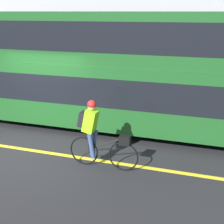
# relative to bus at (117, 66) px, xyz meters

# --- Properties ---
(ground_plane) EXTENTS (80.00, 80.00, 0.00)m
(ground_plane) POSITION_rel_bus_xyz_m (-1.86, -2.58, -2.01)
(ground_plane) COLOR #232326
(road_center_line) EXTENTS (50.00, 0.14, 0.01)m
(road_center_line) POSITION_rel_bus_xyz_m (-1.86, -2.47, -2.01)
(road_center_line) COLOR yellow
(road_center_line) RESTS_ON ground_plane
(sidewalk_curb) EXTENTS (60.00, 1.67, 0.12)m
(sidewalk_curb) POSITION_rel_bus_xyz_m (-1.86, 2.39, -1.95)
(sidewalk_curb) COLOR gray
(sidewalk_curb) RESTS_ON ground_plane
(building_facade) EXTENTS (60.00, 0.30, 6.78)m
(building_facade) POSITION_rel_bus_xyz_m (-1.86, 3.38, 1.38)
(building_facade) COLOR #9E9EA3
(building_facade) RESTS_ON ground_plane
(bus) EXTENTS (11.27, 2.53, 3.63)m
(bus) POSITION_rel_bus_xyz_m (0.00, 0.00, 0.00)
(bus) COLOR black
(bus) RESTS_ON ground_plane
(cyclist_on_bike) EXTENTS (1.74, 0.32, 1.68)m
(cyclist_on_bike) POSITION_rel_bus_xyz_m (0.35, -2.76, -1.11)
(cyclist_on_bike) COLOR black
(cyclist_on_bike) RESTS_ON ground_plane
(trash_bin) EXTENTS (0.58, 0.58, 0.82)m
(trash_bin) POSITION_rel_bus_xyz_m (-1.90, 2.31, -1.48)
(trash_bin) COLOR #515156
(trash_bin) RESTS_ON sidewalk_curb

